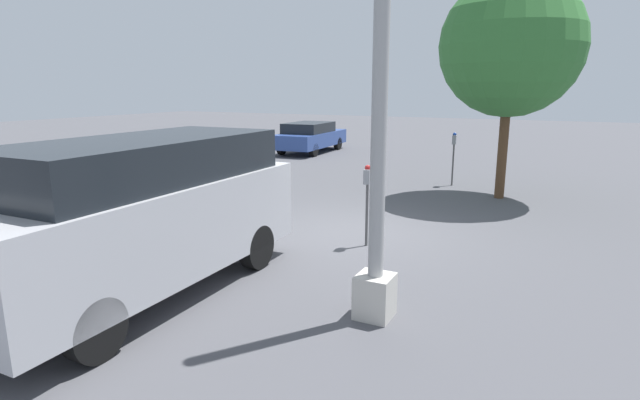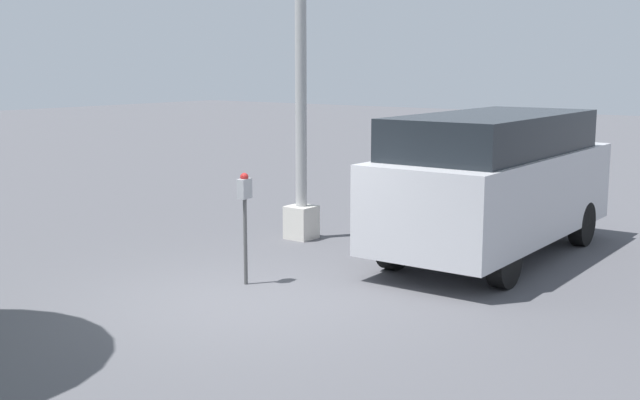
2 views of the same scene
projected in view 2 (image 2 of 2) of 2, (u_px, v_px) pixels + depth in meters
The scene contains 4 objects.
ground_plane at pixel (241, 302), 9.80m from camera, with size 80.00×80.00×0.00m, color #4C4C51.
parking_meter_near at pixel (245, 203), 10.40m from camera, with size 0.21×0.14×1.48m.
lamp_post at pixel (301, 124), 13.05m from camera, with size 0.44×0.44×5.36m.
parked_van at pixel (495, 180), 11.91m from camera, with size 4.99×1.97×2.16m.
Camera 2 is at (-6.96, -6.47, 2.87)m, focal length 45.00 mm.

